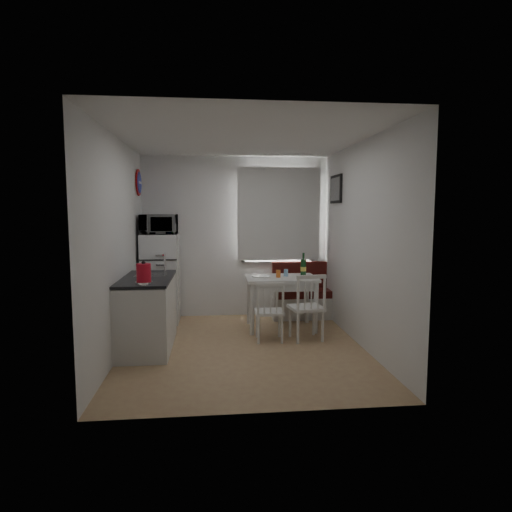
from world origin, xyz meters
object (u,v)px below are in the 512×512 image
(chair_left, at_px, (270,305))
(wine_bottle, at_px, (303,264))
(dining_table, at_px, (281,283))
(kettle, at_px, (144,273))
(kitchen_counter, at_px, (148,312))
(microwave, at_px, (159,224))
(chair_right, at_px, (308,300))
(fridge, at_px, (161,279))
(bench, at_px, (310,299))

(chair_left, relative_size, wine_bottle, 1.27)
(dining_table, relative_size, kettle, 4.01)
(kitchen_counter, xyz_separation_m, microwave, (0.02, 1.19, 1.07))
(chair_right, bearing_deg, kitchen_counter, 173.24)
(fridge, xyz_separation_m, microwave, (0.00, -0.05, 0.84))
(kitchen_counter, height_order, fridge, fridge)
(bench, relative_size, chair_right, 2.58)
(fridge, bearing_deg, chair_left, -37.67)
(dining_table, distance_m, kettle, 2.18)
(chair_right, bearing_deg, microwave, 142.64)
(bench, distance_m, wine_bottle, 0.87)
(chair_right, xyz_separation_m, wine_bottle, (0.10, 0.76, 0.38))
(chair_right, relative_size, fridge, 0.35)
(bench, xyz_separation_m, microwave, (-2.37, -0.16, 1.23))
(fridge, height_order, wine_bottle, fridge)
(kitchen_counter, distance_m, kettle, 0.79)
(bench, height_order, fridge, fridge)
(chair_left, bearing_deg, wine_bottle, 53.75)
(microwave, bearing_deg, chair_right, -29.40)
(chair_right, relative_size, microwave, 0.89)
(wine_bottle, bearing_deg, kettle, -147.58)
(wine_bottle, bearing_deg, bench, 67.28)
(microwave, bearing_deg, chair_left, -36.49)
(dining_table, bearing_deg, wine_bottle, 16.73)
(chair_right, height_order, microwave, microwave)
(dining_table, relative_size, microwave, 1.90)
(kitchen_counter, xyz_separation_m, fridge, (0.02, 1.24, 0.23))
(chair_left, height_order, wine_bottle, wine_bottle)
(dining_table, distance_m, fridge, 1.87)
(bench, distance_m, kettle, 3.10)
(bench, bearing_deg, dining_table, -131.83)
(kitchen_counter, distance_m, wine_bottle, 2.36)
(chair_left, bearing_deg, kettle, -156.43)
(dining_table, distance_m, microwave, 2.04)
(kitchen_counter, xyz_separation_m, chair_left, (1.56, 0.05, 0.04))
(bench, xyz_separation_m, chair_left, (-0.83, -1.30, 0.20))
(microwave, height_order, wine_bottle, microwave)
(microwave, xyz_separation_m, kettle, (0.03, -1.73, -0.49))
(dining_table, distance_m, chair_left, 0.72)
(dining_table, distance_m, chair_right, 0.72)
(kettle, bearing_deg, microwave, 90.99)
(dining_table, relative_size, wine_bottle, 3.04)
(bench, height_order, wine_bottle, wine_bottle)
(fridge, bearing_deg, microwave, -90.00)
(chair_right, distance_m, kettle, 2.15)
(kitchen_counter, bearing_deg, kettle, -84.72)
(chair_right, xyz_separation_m, fridge, (-2.04, 1.20, 0.13))
(chair_left, relative_size, microwave, 0.80)
(kitchen_counter, distance_m, chair_right, 2.07)
(bench, relative_size, microwave, 2.30)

